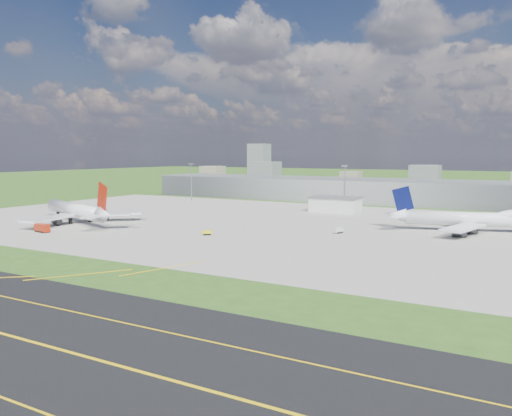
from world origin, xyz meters
The scene contains 20 objects.
ground centered at (0.00, 150.00, 0.00)m, with size 1400.00×1400.00×0.00m, color #2C5019.
apron centered at (10.00, 40.00, 0.04)m, with size 360.00×190.00×0.08m, color gray.
terminal centered at (0.00, 165.00, 7.50)m, with size 300.00×42.00×15.00m, color gray.
ops_building centered at (10.00, 100.00, 4.00)m, with size 26.00×16.00×8.00m, color silver.
mast_west centered at (-100.00, 115.00, 17.71)m, with size 3.50×2.00×25.90m.
mast_center centered at (10.00, 115.00, 17.71)m, with size 3.50×2.00×25.90m.
airliner_red_twin centered at (-82.25, 0.07, 5.45)m, with size 71.74×54.36×20.47m.
airliner_blue_quad centered at (87.12, 61.40, 5.20)m, with size 70.52×54.27×18.73m.
fire_truck centered at (-71.15, -28.33, 1.70)m, with size 7.99×3.93×3.42m.
tug_yellow centered at (-7.41, -1.21, 0.95)m, with size 4.20×3.99×1.83m.
van_white_near centered at (37.11, 28.32, 1.17)m, with size 3.43×4.86×2.31m.
bldg_far_w centered at (-220.00, 320.00, 9.00)m, with size 24.00×20.00×18.00m, color gray.
bldg_w centered at (-140.00, 300.00, 12.00)m, with size 28.00×22.00×24.00m, color slate.
bldg_cw centered at (-60.00, 340.00, 7.00)m, with size 20.00×18.00×14.00m, color gray.
bldg_c centered at (20.00, 310.00, 11.00)m, with size 26.00×20.00×22.00m, color slate.
bldg_tall_w centered at (-180.00, 360.00, 22.00)m, with size 22.00×20.00×44.00m, color slate.
tree_far_w centered at (-200.00, 270.00, 5.18)m, with size 7.20×7.20×8.80m.
tree_w centered at (-110.00, 265.00, 4.86)m, with size 6.75×6.75×8.25m.
tree_c centered at (-20.00, 280.00, 5.84)m, with size 8.10×8.10×9.90m.
tree_e centered at (70.00, 275.00, 5.51)m, with size 7.65×7.65×9.35m.
Camera 1 is at (104.96, -164.16, 32.54)m, focal length 35.00 mm.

